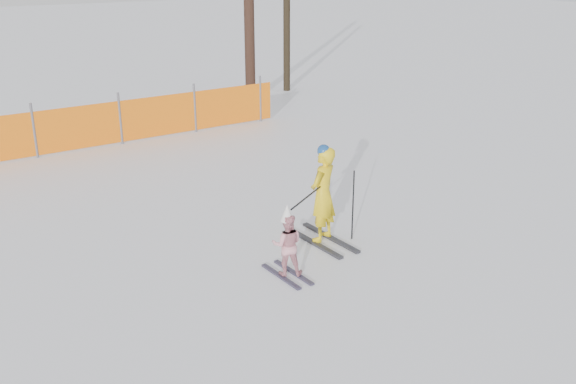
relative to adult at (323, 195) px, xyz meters
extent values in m
plane|color=white|center=(-0.71, -0.56, -0.79)|extent=(120.00, 120.00, 0.00)
cube|color=black|center=(-0.17, 0.00, -0.77)|extent=(0.09, 1.37, 0.04)
cube|color=black|center=(0.17, 0.00, -0.77)|extent=(0.09, 1.37, 0.04)
imported|color=yellow|center=(0.00, 0.00, 0.01)|extent=(0.65, 0.55, 1.51)
sphere|color=navy|center=(0.00, 0.00, 0.70)|extent=(0.20, 0.20, 0.20)
cube|color=black|center=(-1.24, -0.64, -0.78)|extent=(0.09, 0.90, 0.03)
cube|color=black|center=(-1.02, -0.64, -0.78)|extent=(0.09, 0.90, 0.03)
imported|color=pink|center=(-1.13, -0.64, -0.31)|extent=(0.55, 0.53, 0.90)
cone|color=white|center=(-1.13, -0.64, 0.17)|extent=(0.19, 0.19, 0.24)
cylinder|color=black|center=(0.45, -0.20, -0.22)|extent=(0.02, 0.02, 1.15)
cylinder|color=black|center=(-0.56, -0.32, 0.17)|extent=(0.92, 0.54, 0.02)
cylinder|color=#595960|center=(-2.43, 7.31, -0.17)|extent=(0.06, 0.06, 1.25)
cylinder|color=#595960|center=(-0.43, 7.31, -0.17)|extent=(0.06, 0.06, 1.25)
cylinder|color=#595960|center=(1.57, 7.31, -0.17)|extent=(0.06, 0.06, 1.25)
cylinder|color=#595960|center=(3.57, 7.31, -0.17)|extent=(0.06, 0.06, 1.25)
cylinder|color=black|center=(6.71, 10.50, 2.08)|extent=(0.23, 0.23, 5.75)
camera|label=1|loc=(-5.81, -7.29, 3.43)|focal=40.00mm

